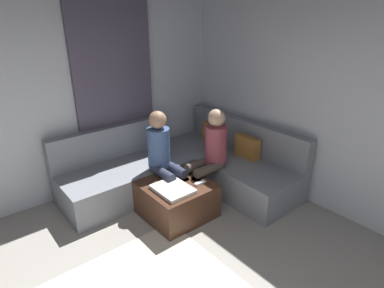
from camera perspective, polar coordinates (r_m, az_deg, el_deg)
name	(u,v)px	position (r m, az deg, el deg)	size (l,w,h in m)	color
wall_left	(4,104)	(4.12, -30.68, 6.27)	(0.12, 6.00, 2.70)	silver
curtain_panel	(116,96)	(4.43, -13.54, 8.40)	(0.06, 1.10, 2.50)	#595166
sectional_couch	(185,168)	(4.44, -1.24, -4.29)	(2.10, 2.55, 0.87)	gray
ottoman	(176,199)	(3.88, -2.83, -9.85)	(0.76, 0.76, 0.42)	#4C2D1E
folded_blanket	(173,189)	(3.63, -3.47, -8.08)	(0.44, 0.36, 0.04)	white
coffee_mug	(177,169)	(4.00, -2.73, -4.54)	(0.08, 0.08, 0.10)	#334C72
game_remote	(200,183)	(3.76, 1.47, -6.99)	(0.05, 0.15, 0.02)	white
person_on_couch_back	(210,152)	(4.01, 3.25, -1.44)	(0.30, 0.60, 1.20)	brown
person_on_couch_side	(163,155)	(3.93, -5.16, -2.03)	(0.60, 0.30, 1.20)	#2D3347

